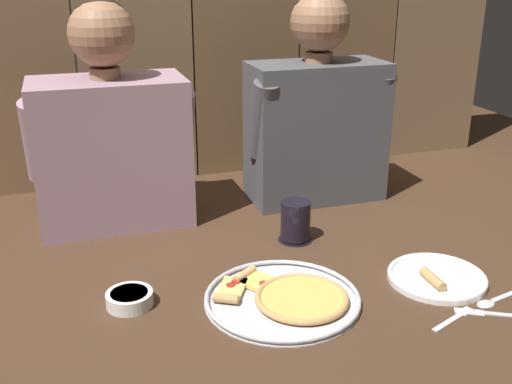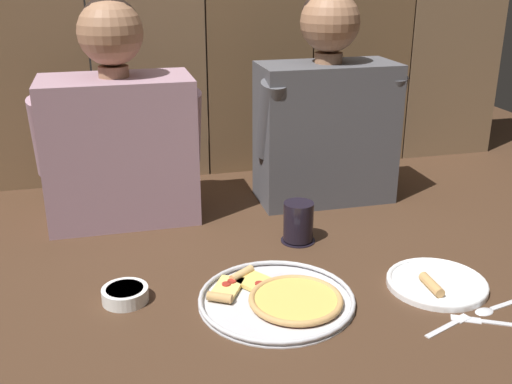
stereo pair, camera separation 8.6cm
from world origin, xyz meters
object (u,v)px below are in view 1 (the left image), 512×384
Objects in this scene: dipping_bowl at (130,298)px; drinking_glass at (295,221)px; dinner_plate at (437,277)px; diner_right at (317,110)px; pizza_tray at (286,298)px; diner_left at (110,131)px.

drinking_glass is at bearing 23.20° from dipping_bowl.
dinner_plate is 2.08× the size of drinking_glass.
dinner_plate is at bearing -52.85° from drinking_glass.
drinking_glass is 0.40m from diner_right.
dipping_bowl reaches higher than pizza_tray.
diner_left is (-0.67, 0.59, 0.25)m from dinner_plate.
diner_right reaches higher than dinner_plate.
diner_left reaches higher than pizza_tray.
diner_right is at bearing 37.05° from dipping_bowl.
diner_left is 0.61m from diner_right.
dinner_plate is 2.24× the size of dipping_bowl.
diner_right is at bearing 61.72° from pizza_tray.
diner_left is at bearing 147.25° from drinking_glass.
drinking_glass reaches higher than pizza_tray.
dinner_plate is 0.70m from dipping_bowl.
diner_right is at bearing 95.83° from dinner_plate.
diner_right is (-0.06, 0.59, 0.27)m from dinner_plate.
diner_left is 0.98× the size of diner_right.
pizza_tray is 0.54× the size of diner_right.
dinner_plate reaches higher than dipping_bowl.
pizza_tray is 0.32m from drinking_glass.
dipping_bowl is 0.54m from diner_left.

